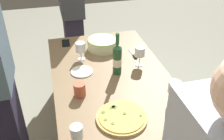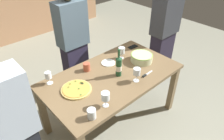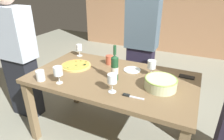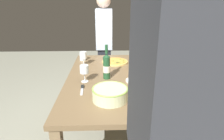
# 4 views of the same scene
# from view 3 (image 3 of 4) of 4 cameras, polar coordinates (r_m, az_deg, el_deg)

# --- Properties ---
(ground_plane) EXTENTS (8.00, 8.00, 0.00)m
(ground_plane) POSITION_cam_3_polar(r_m,az_deg,el_deg) (2.33, -0.00, -18.53)
(ground_plane) COLOR gray
(dining_table) EXTENTS (1.60, 0.90, 0.75)m
(dining_table) POSITION_cam_3_polar(r_m,az_deg,el_deg) (1.94, -0.00, -4.31)
(dining_table) COLOR brown
(dining_table) RESTS_ON ground
(pizza) EXTENTS (0.32, 0.32, 0.03)m
(pizza) POSITION_cam_3_polar(r_m,az_deg,el_deg) (2.15, -10.53, 1.35)
(pizza) COLOR #D6B862
(pizza) RESTS_ON dining_table
(serving_bowl) EXTENTS (0.28, 0.28, 0.10)m
(serving_bowl) POSITION_cam_3_polar(r_m,az_deg,el_deg) (1.72, 14.15, -3.70)
(serving_bowl) COLOR beige
(serving_bowl) RESTS_ON dining_table
(wine_bottle) EXTENTS (0.07, 0.07, 0.34)m
(wine_bottle) POSITION_cam_3_polar(r_m,az_deg,el_deg) (1.78, 0.79, 0.77)
(wine_bottle) COLOR #1E4B2A
(wine_bottle) RESTS_ON dining_table
(wine_glass_near_pizza) EXTENTS (0.07, 0.07, 0.15)m
(wine_glass_near_pizza) POSITION_cam_3_polar(r_m,az_deg,el_deg) (2.42, -9.66, 6.46)
(wine_glass_near_pizza) COLOR white
(wine_glass_near_pizza) RESTS_ON dining_table
(wine_glass_by_bottle) EXTENTS (0.08, 0.08, 0.16)m
(wine_glass_by_bottle) POSITION_cam_3_polar(r_m,az_deg,el_deg) (1.59, 0.05, -2.83)
(wine_glass_by_bottle) COLOR white
(wine_glass_by_bottle) RESTS_ON dining_table
(wine_glass_far_left) EXTENTS (0.08, 0.08, 0.16)m
(wine_glass_far_left) POSITION_cam_3_polar(r_m,az_deg,el_deg) (1.79, -15.62, -0.37)
(wine_glass_far_left) COLOR white
(wine_glass_far_left) RESTS_ON dining_table
(wine_glass_far_right) EXTENTS (0.08, 0.08, 0.16)m
(wine_glass_far_right) POSITION_cam_3_polar(r_m,az_deg,el_deg) (1.92, 11.59, 1.41)
(wine_glass_far_right) COLOR white
(wine_glass_far_right) RESTS_ON dining_table
(cup_amber) EXTENTS (0.08, 0.08, 0.10)m
(cup_amber) POSITION_cam_3_polar(r_m,az_deg,el_deg) (1.92, -20.33, -1.53)
(cup_amber) COLOR white
(cup_amber) RESTS_ON dining_table
(cup_ceramic) EXTENTS (0.08, 0.08, 0.10)m
(cup_ceramic) POSITION_cam_3_polar(r_m,az_deg,el_deg) (2.16, -0.79, 3.03)
(cup_ceramic) COLOR #B65339
(cup_ceramic) RESTS_ON dining_table
(side_plate) EXTENTS (0.18, 0.18, 0.01)m
(side_plate) POSITION_cam_3_polar(r_m,az_deg,el_deg) (2.03, 5.93, 0.03)
(side_plate) COLOR white
(side_plate) RESTS_ON dining_table
(cell_phone) EXTENTS (0.15, 0.08, 0.01)m
(cell_phone) POSITION_cam_3_polar(r_m,az_deg,el_deg) (2.01, 21.15, -1.89)
(cell_phone) COLOR black
(cell_phone) RESTS_ON dining_table
(pizza_knife) EXTENTS (0.18, 0.03, 0.02)m
(pizza_knife) POSITION_cam_3_polar(r_m,az_deg,el_deg) (1.58, 5.43, -7.66)
(pizza_knife) COLOR silver
(pizza_knife) RESTS_ON dining_table
(person_host) EXTENTS (0.40, 0.24, 1.63)m
(person_host) POSITION_cam_3_polar(r_m,az_deg,el_deg) (2.59, 8.63, 7.19)
(person_host) COLOR #221E33
(person_host) RESTS_ON ground
(person_guest_right) EXTENTS (0.43, 0.24, 1.58)m
(person_guest_right) POSITION_cam_3_polar(r_m,az_deg,el_deg) (2.53, -26.01, 3.62)
(person_guest_right) COLOR black
(person_guest_right) RESTS_ON ground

